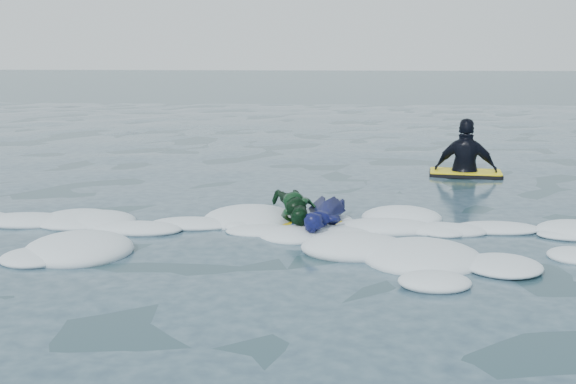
% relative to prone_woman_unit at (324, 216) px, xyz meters
% --- Properties ---
extents(ground, '(120.00, 120.00, 0.00)m').
position_rel_prone_woman_unit_xyz_m(ground, '(-0.85, -1.65, -0.18)').
color(ground, '#18333B').
rests_on(ground, ground).
extents(foam_band, '(12.00, 3.10, 0.30)m').
position_rel_prone_woman_unit_xyz_m(foam_band, '(-0.85, -0.62, -0.18)').
color(foam_band, white).
rests_on(foam_band, ground).
extents(prone_woman_unit, '(0.73, 1.46, 0.35)m').
position_rel_prone_woman_unit_xyz_m(prone_woman_unit, '(0.00, 0.00, 0.00)').
color(prone_woman_unit, black).
rests_on(prone_woman_unit, ground).
extents(prone_child_unit, '(0.73, 1.21, 0.43)m').
position_rel_prone_woman_unit_xyz_m(prone_child_unit, '(-0.35, 0.17, 0.04)').
color(prone_child_unit, black).
rests_on(prone_child_unit, ground).
extents(waiting_rider_unit, '(1.32, 0.84, 1.87)m').
position_rel_prone_woman_unit_xyz_m(waiting_rider_unit, '(2.43, 3.96, -0.10)').
color(waiting_rider_unit, black).
rests_on(waiting_rider_unit, ground).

